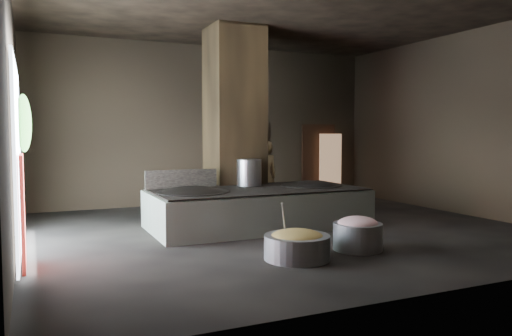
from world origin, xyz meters
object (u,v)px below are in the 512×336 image
wok_right (311,189)px  stock_pot (249,173)px  cook (265,177)px  meat_basin (358,236)px  wok_left (193,196)px  hearth_platform (257,209)px  veg_basin (297,247)px

wok_right → stock_pot: stock_pot is taller
cook → meat_basin: bearing=84.4°
wok_left → wok_right: (2.80, 0.10, 0.00)m
wok_left → meat_basin: 3.40m
wok_right → meat_basin: bearing=-103.5°
wok_right → hearth_platform: bearing=-177.9°
hearth_platform → cook: 2.10m
hearth_platform → meat_basin: bearing=-74.7°
cook → wok_left: bearing=34.6°
wok_left → cook: bearing=36.2°
cook → wok_right: bearing=99.4°
wok_right → cook: bearing=100.9°
wok_right → cook: 1.75m
hearth_platform → wok_left: size_ratio=3.17×
wok_right → veg_basin: size_ratio=1.26×
cook → meat_basin: cook is taller
wok_left → veg_basin: bearing=-71.8°
wok_right → cook: (-0.33, 1.71, 0.16)m
stock_pot → veg_basin: bearing=-100.5°
cook → veg_basin: cook is taller
stock_pot → cook: bearing=51.2°
cook → hearth_platform: bearing=58.3°
meat_basin → cook: bearing=85.9°
hearth_platform → veg_basin: (-0.56, -2.76, -0.20)m
cook → veg_basin: size_ratio=1.72×
wok_right → stock_pot: (-1.30, 0.50, 0.38)m
hearth_platform → wok_right: size_ratio=3.41×
meat_basin → veg_basin: bearing=-173.9°
stock_pot → wok_left: bearing=-158.2°
wok_left → veg_basin: (0.89, -2.71, -0.56)m
stock_pot → veg_basin: (-0.61, -3.31, -0.94)m
hearth_platform → stock_pot: bearing=85.0°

